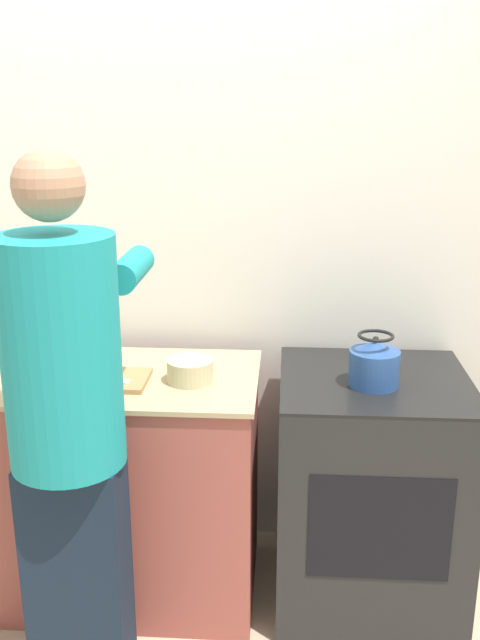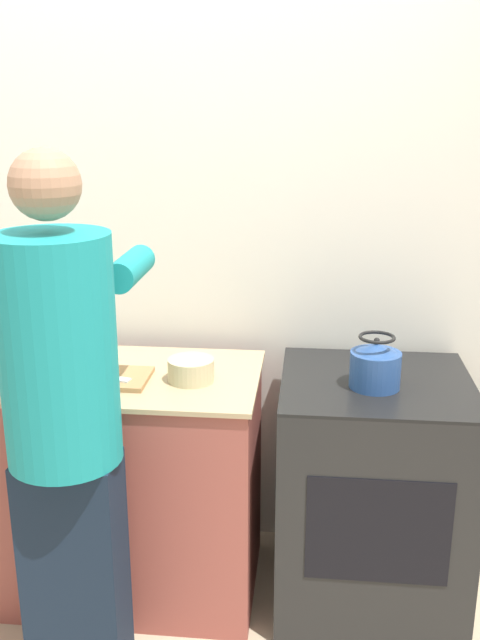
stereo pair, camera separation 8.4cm
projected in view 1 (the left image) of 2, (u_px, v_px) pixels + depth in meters
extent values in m
plane|color=tan|center=(161.00, 638.00, 2.60)|extent=(12.00, 12.00, 0.00)
cube|color=silver|center=(181.00, 248.00, 2.90)|extent=(8.00, 0.05, 2.60)
cube|color=#9E4C42|center=(71.00, 484.00, 2.78)|extent=(1.44, 0.60, 0.89)
cube|color=tan|center=(62.00, 376.00, 2.64)|extent=(1.46, 0.62, 0.02)
cube|color=black|center=(369.00, 490.00, 2.73)|extent=(0.69, 0.66, 0.89)
cube|color=black|center=(375.00, 380.00, 2.60)|extent=(0.69, 0.66, 0.01)
cube|color=black|center=(380.00, 528.00, 2.41)|extent=(0.48, 0.01, 0.39)
cube|color=#142132|center=(79.00, 577.00, 2.28)|extent=(0.31, 0.19, 0.83)
cylinder|color=teal|center=(61.00, 353.00, 2.05)|extent=(0.34, 0.34, 0.69)
sphere|color=#A87A5B|center=(48.00, 185.00, 1.91)|extent=(0.20, 0.20, 0.20)
cylinder|color=teal|center=(42.00, 268.00, 2.30)|extent=(0.10, 0.30, 0.10)
cylinder|color=teal|center=(131.00, 269.00, 2.28)|extent=(0.10, 0.30, 0.10)
cube|color=#A87A4C|center=(104.00, 380.00, 2.56)|extent=(0.31, 0.22, 0.02)
cube|color=silver|center=(111.00, 380.00, 2.53)|extent=(0.15, 0.07, 0.01)
cube|color=black|center=(82.00, 376.00, 2.56)|extent=(0.09, 0.05, 0.01)
cylinder|color=#284C8C|center=(374.00, 368.00, 2.52)|extent=(0.18, 0.18, 0.13)
cone|color=#284C8C|center=(375.00, 346.00, 2.49)|extent=(0.14, 0.14, 0.03)
sphere|color=black|center=(376.00, 339.00, 2.49)|extent=(0.02, 0.02, 0.02)
torus|color=black|center=(376.00, 336.00, 2.48)|extent=(0.13, 0.13, 0.01)
cylinder|color=#C6B789|center=(190.00, 371.00, 2.56)|extent=(0.17, 0.17, 0.08)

